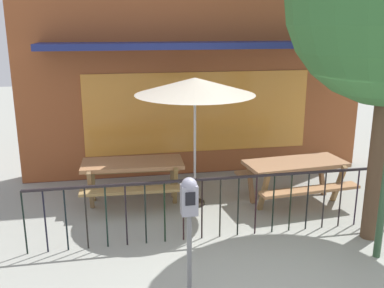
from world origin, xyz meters
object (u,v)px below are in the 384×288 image
(picnic_table_left, at_px, (133,170))
(patio_umbrella, at_px, (195,87))
(parking_meter_near, at_px, (189,209))
(picnic_table_right, at_px, (295,170))

(picnic_table_left, xyz_separation_m, patio_umbrella, (1.08, -0.31, 1.52))
(picnic_table_left, xyz_separation_m, parking_meter_near, (0.45, -3.19, 0.60))
(picnic_table_left, distance_m, picnic_table_right, 2.93)
(picnic_table_right, bearing_deg, patio_umbrella, 172.95)
(picnic_table_left, relative_size, picnic_table_right, 0.96)
(picnic_table_right, height_order, parking_meter_near, parking_meter_near)
(picnic_table_left, height_order, parking_meter_near, parking_meter_near)
(patio_umbrella, height_order, parking_meter_near, patio_umbrella)
(parking_meter_near, bearing_deg, picnic_table_left, 98.06)
(picnic_table_right, relative_size, patio_umbrella, 0.84)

